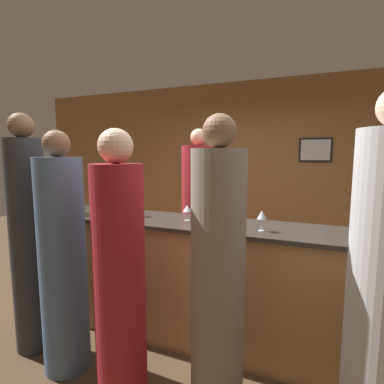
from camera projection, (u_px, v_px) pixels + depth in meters
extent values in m
plane|color=#4C3823|center=(200.00, 337.00, 2.77)|extent=(14.00, 14.00, 0.00)
cube|color=olive|center=(253.00, 173.00, 4.68)|extent=(8.00, 0.06, 2.80)
cube|color=black|center=(315.00, 150.00, 4.25)|extent=(0.44, 0.02, 0.34)
cube|color=silver|center=(315.00, 150.00, 4.24)|extent=(0.39, 0.00, 0.29)
cube|color=#B27F4C|center=(201.00, 283.00, 2.71)|extent=(3.07, 0.56, 1.06)
cube|color=#332D28|center=(201.00, 224.00, 2.64)|extent=(3.13, 0.62, 0.04)
cylinder|color=maroon|center=(198.00, 223.00, 3.47)|extent=(0.38, 0.38, 1.78)
sphere|color=tan|center=(199.00, 137.00, 3.35)|extent=(0.19, 0.19, 0.19)
cylinder|color=gray|center=(218.00, 284.00, 1.91)|extent=(0.35, 0.35, 1.72)
sphere|color=brown|center=(219.00, 131.00, 1.79)|extent=(0.21, 0.21, 0.21)
cylinder|color=#4C6B93|center=(63.00, 266.00, 2.30)|extent=(0.35, 0.35, 1.66)
sphere|color=brown|center=(56.00, 144.00, 2.18)|extent=(0.20, 0.20, 0.20)
cylinder|color=#B2B2B7|center=(382.00, 309.00, 1.52)|extent=(0.34, 0.34, 1.81)
cylinder|color=maroon|center=(120.00, 283.00, 2.05)|extent=(0.35, 0.35, 1.62)
sphere|color=beige|center=(116.00, 146.00, 1.93)|extent=(0.23, 0.23, 0.23)
cylinder|color=#2D2D33|center=(30.00, 246.00, 2.54)|extent=(0.30, 0.30, 1.82)
sphere|color=brown|center=(21.00, 125.00, 2.42)|extent=(0.20, 0.20, 0.20)
cylinder|color=black|center=(81.00, 204.00, 2.92)|extent=(0.07, 0.07, 0.22)
cylinder|color=black|center=(80.00, 189.00, 2.90)|extent=(0.03, 0.03, 0.08)
cylinder|color=black|center=(97.00, 198.00, 3.29)|extent=(0.07, 0.07, 0.23)
cylinder|color=black|center=(96.00, 184.00, 3.27)|extent=(0.03, 0.03, 0.08)
cylinder|color=silver|center=(187.00, 220.00, 2.69)|extent=(0.05, 0.05, 0.00)
cylinder|color=silver|center=(187.00, 216.00, 2.69)|extent=(0.01, 0.01, 0.08)
cone|color=silver|center=(187.00, 208.00, 2.68)|extent=(0.08, 0.08, 0.06)
cylinder|color=silver|center=(95.00, 212.00, 3.09)|extent=(0.05, 0.05, 0.00)
cylinder|color=silver|center=(95.00, 208.00, 3.09)|extent=(0.01, 0.01, 0.08)
cone|color=silver|center=(95.00, 200.00, 3.08)|extent=(0.07, 0.07, 0.07)
cylinder|color=silver|center=(60.00, 213.00, 3.04)|extent=(0.05, 0.05, 0.00)
cylinder|color=silver|center=(60.00, 208.00, 3.03)|extent=(0.01, 0.01, 0.10)
cone|color=silver|center=(59.00, 199.00, 3.02)|extent=(0.08, 0.08, 0.08)
cylinder|color=silver|center=(138.00, 216.00, 2.89)|extent=(0.05, 0.05, 0.00)
cylinder|color=silver|center=(138.00, 211.00, 2.88)|extent=(0.01, 0.01, 0.10)
cone|color=silver|center=(138.00, 202.00, 2.87)|extent=(0.08, 0.08, 0.07)
cylinder|color=silver|center=(261.00, 231.00, 2.33)|extent=(0.05, 0.05, 0.00)
cylinder|color=silver|center=(262.00, 225.00, 2.32)|extent=(0.01, 0.01, 0.09)
cone|color=silver|center=(262.00, 215.00, 2.31)|extent=(0.08, 0.08, 0.07)
cylinder|color=silver|center=(78.00, 213.00, 3.06)|extent=(0.05, 0.05, 0.00)
cylinder|color=silver|center=(78.00, 207.00, 3.05)|extent=(0.01, 0.01, 0.10)
cone|color=silver|center=(78.00, 200.00, 3.04)|extent=(0.08, 0.08, 0.06)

